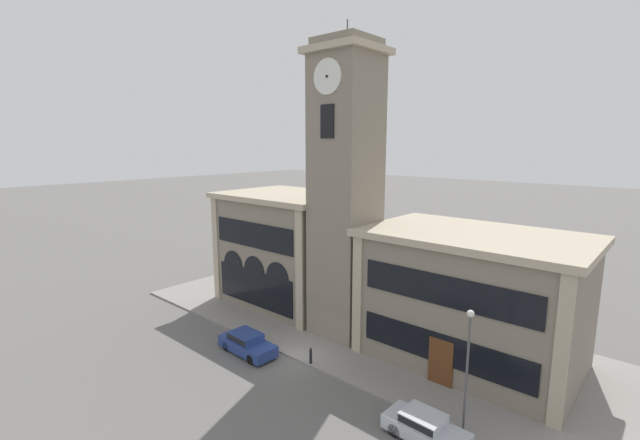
{
  "coord_description": "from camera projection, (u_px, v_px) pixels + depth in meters",
  "views": [
    {
      "loc": [
        18.7,
        -18.69,
        14.17
      ],
      "look_at": [
        -0.68,
        3.51,
        8.9
      ],
      "focal_mm": 24.0,
      "sensor_mm": 36.0,
      "label": 1
    }
  ],
  "objects": [
    {
      "name": "street_lamp",
      "position": [
        468.0,
        354.0,
        20.49
      ],
      "size": [
        0.36,
        0.36,
        6.3
      ],
      "color": "#4C4C51",
      "rests_on": "sidewalk_kerb"
    },
    {
      "name": "town_hall_left_wing",
      "position": [
        289.0,
        248.0,
        38.35
      ],
      "size": [
        11.89,
        8.95,
        9.89
      ],
      "color": "gray",
      "rests_on": "ground_plane"
    },
    {
      "name": "town_hall_right_wing",
      "position": [
        471.0,
        297.0,
        27.65
      ],
      "size": [
        13.6,
        8.95,
        8.66
      ],
      "color": "gray",
      "rests_on": "ground_plane"
    },
    {
      "name": "parked_car_mid",
      "position": [
        425.0,
        427.0,
        20.59
      ],
      "size": [
        4.13,
        1.86,
        1.36
      ],
      "rotation": [
        0.0,
        0.0,
        -0.03
      ],
      "color": "#B2B7C1",
      "rests_on": "ground_plane"
    },
    {
      "name": "sidewalk_kerb",
      "position": [
        355.0,
        326.0,
        33.55
      ],
      "size": [
        38.45,
        13.76,
        0.15
      ],
      "color": "gray",
      "rests_on": "ground_plane"
    },
    {
      "name": "parked_car_near",
      "position": [
        247.0,
        343.0,
        29.24
      ],
      "size": [
        4.46,
        1.92,
        1.44
      ],
      "rotation": [
        0.0,
        0.0,
        -0.03
      ],
      "color": "navy",
      "rests_on": "ground_plane"
    },
    {
      "name": "ground_plane",
      "position": [
        293.0,
        359.0,
        28.46
      ],
      "size": [
        300.0,
        300.0,
        0.0
      ],
      "primitive_type": "plane",
      "color": "#605E5B"
    },
    {
      "name": "bollard",
      "position": [
        311.0,
        356.0,
        27.59
      ],
      "size": [
        0.18,
        0.18,
        1.06
      ],
      "color": "black",
      "rests_on": "sidewalk_kerb"
    },
    {
      "name": "clock_tower",
      "position": [
        346.0,
        193.0,
        30.69
      ],
      "size": [
        4.75,
        4.75,
        22.39
      ],
      "color": "gray",
      "rests_on": "ground_plane"
    }
  ]
}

